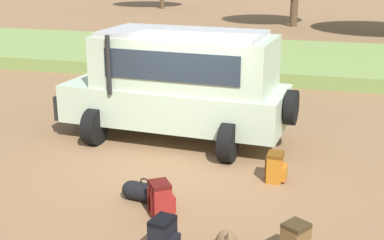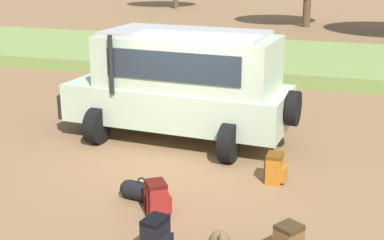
{
  "view_description": "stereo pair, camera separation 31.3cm",
  "coord_description": "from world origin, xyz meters",
  "px_view_note": "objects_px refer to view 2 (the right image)",
  "views": [
    {
      "loc": [
        2.98,
        -9.61,
        4.01
      ],
      "look_at": [
        0.29,
        -0.32,
        1.0
      ],
      "focal_mm": 50.0,
      "sensor_mm": 36.0,
      "label": 1
    },
    {
      "loc": [
        3.28,
        -9.52,
        4.01
      ],
      "look_at": [
        0.29,
        -0.32,
        1.0
      ],
      "focal_mm": 50.0,
      "sensor_mm": 36.0,
      "label": 2
    }
  ],
  "objects_px": {
    "backpack_near_rear_wheel": "(156,237)",
    "backpack_outermost": "(157,198)",
    "safari_vehicle": "(182,83)",
    "backpack_beside_front_wheel": "(275,168)",
    "duffel_bag_soft_canvas": "(142,192)"
  },
  "relations": [
    {
      "from": "backpack_beside_front_wheel",
      "to": "duffel_bag_soft_canvas",
      "type": "relative_size",
      "value": 0.65
    },
    {
      "from": "safari_vehicle",
      "to": "backpack_beside_front_wheel",
      "type": "xyz_separation_m",
      "value": [
        2.41,
        -1.78,
        -1.03
      ]
    },
    {
      "from": "backpack_beside_front_wheel",
      "to": "backpack_outermost",
      "type": "height_order",
      "value": "backpack_outermost"
    },
    {
      "from": "backpack_beside_front_wheel",
      "to": "backpack_outermost",
      "type": "relative_size",
      "value": 0.97
    },
    {
      "from": "backpack_beside_front_wheel",
      "to": "backpack_near_rear_wheel",
      "type": "bearing_deg",
      "value": -110.99
    },
    {
      "from": "backpack_beside_front_wheel",
      "to": "backpack_outermost",
      "type": "distance_m",
      "value": 2.44
    },
    {
      "from": "safari_vehicle",
      "to": "backpack_outermost",
      "type": "bearing_deg",
      "value": -77.28
    },
    {
      "from": "backpack_outermost",
      "to": "duffel_bag_soft_canvas",
      "type": "bearing_deg",
      "value": 137.74
    },
    {
      "from": "backpack_near_rear_wheel",
      "to": "backpack_outermost",
      "type": "height_order",
      "value": "same"
    },
    {
      "from": "backpack_beside_front_wheel",
      "to": "duffel_bag_soft_canvas",
      "type": "xyz_separation_m",
      "value": [
        -2.01,
        -1.46,
        -0.1
      ]
    },
    {
      "from": "backpack_near_rear_wheel",
      "to": "duffel_bag_soft_canvas",
      "type": "xyz_separation_m",
      "value": [
        -0.86,
        1.53,
        -0.11
      ]
    },
    {
      "from": "backpack_near_rear_wheel",
      "to": "backpack_outermost",
      "type": "xyz_separation_m",
      "value": [
        -0.44,
        1.14,
        0.0
      ]
    },
    {
      "from": "backpack_beside_front_wheel",
      "to": "backpack_near_rear_wheel",
      "type": "height_order",
      "value": "backpack_near_rear_wheel"
    },
    {
      "from": "duffel_bag_soft_canvas",
      "to": "backpack_outermost",
      "type": "bearing_deg",
      "value": -42.26
    },
    {
      "from": "safari_vehicle",
      "to": "backpack_near_rear_wheel",
      "type": "height_order",
      "value": "safari_vehicle"
    }
  ]
}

